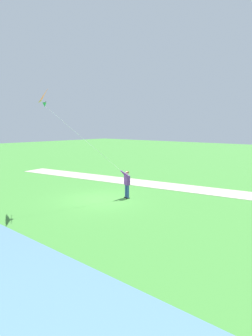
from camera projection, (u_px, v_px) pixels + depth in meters
ground_plane at (101, 199)px, 17.71m from camera, size 120.00×120.00×0.00m
walkway_path at (180, 187)px, 21.08m from camera, size 7.32×31.99×0.02m
person_kite_flyer at (127, 182)px, 17.83m from camera, size 0.63×0.50×1.83m
flying_kite at (49, 98)px, 14.68m from camera, size 4.72×2.13×4.69m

